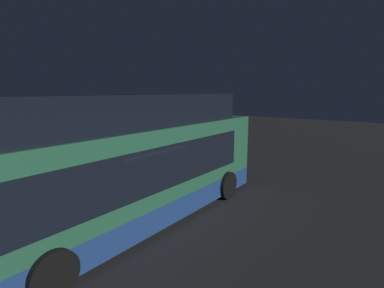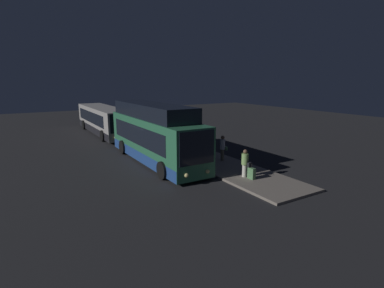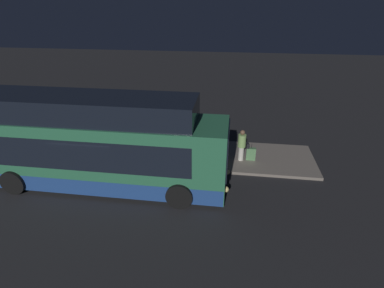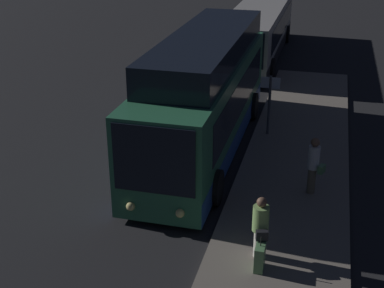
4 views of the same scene
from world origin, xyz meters
TOP-DOWN VIEW (x-y plane):
  - ground at (0.00, 0.00)m, footprint 80.00×80.00m
  - platform at (0.00, 3.32)m, footprint 20.00×3.44m
  - bus_lead at (0.08, 0.04)m, footprint 11.02×2.78m
  - bus_second at (-13.10, 0.04)m, footprint 12.61×2.87m
  - passenger_boarding at (6.29, 2.88)m, footprint 0.63×0.48m
  - passenger_waiting at (2.77, 3.93)m, footprint 0.47×0.59m
  - suitcase at (6.77, 2.96)m, footprint 0.47×0.22m
  - sign_post at (-1.39, 2.12)m, footprint 0.10×0.69m

SIDE VIEW (x-z plane):
  - ground at x=0.00m, z-range 0.00..0.00m
  - platform at x=0.00m, z-range 0.00..0.14m
  - suitcase at x=6.77m, z-range 0.02..0.90m
  - passenger_boarding at x=6.29m, z-range 0.19..1.81m
  - passenger_waiting at x=2.77m, z-range 0.22..1.98m
  - bus_second at x=-13.10m, z-range 0.00..2.78m
  - sign_post at x=-1.39m, z-range 0.43..2.65m
  - bus_lead at x=0.08m, z-range -0.20..3.82m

